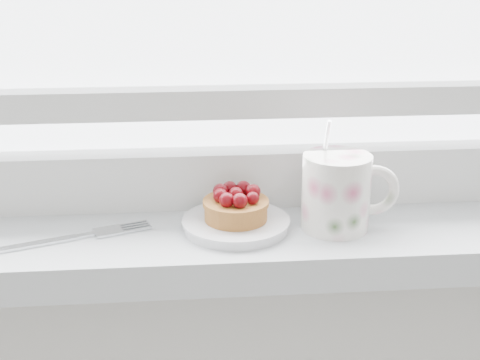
{
  "coord_description": "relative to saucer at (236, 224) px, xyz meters",
  "views": [
    {
      "loc": [
        -0.03,
        1.19,
        1.26
      ],
      "look_at": [
        0.03,
        1.88,
        1.0
      ],
      "focal_mm": 50.0,
      "sensor_mm": 36.0,
      "label": 1
    }
  ],
  "objects": [
    {
      "name": "floral_mug",
      "position": [
        0.12,
        -0.01,
        0.04
      ],
      "size": [
        0.11,
        0.08,
        0.13
      ],
      "color": "white",
      "rests_on": "windowsill"
    },
    {
      "name": "saucer",
      "position": [
        0.0,
        0.0,
        0.0
      ],
      "size": [
        0.12,
        0.12,
        0.01
      ],
      "primitive_type": "cylinder",
      "color": "silver",
      "rests_on": "windowsill"
    },
    {
      "name": "fork",
      "position": [
        -0.2,
        -0.02,
        -0.0
      ],
      "size": [
        0.2,
        0.09,
        0.0
      ],
      "color": "silver",
      "rests_on": "windowsill"
    },
    {
      "name": "raspberry_tart",
      "position": [
        -0.0,
        0.0,
        0.02
      ],
      "size": [
        0.08,
        0.08,
        0.04
      ],
      "color": "brown",
      "rests_on": "saucer"
    }
  ]
}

